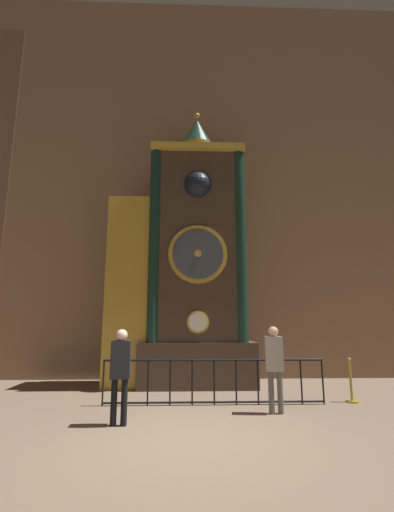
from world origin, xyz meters
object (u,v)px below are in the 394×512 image
at_px(visitor_near, 120,367).
at_px(stanchion_post, 351,388).
at_px(clock_tower, 184,263).
at_px(visitor_far, 274,360).

height_order(visitor_near, stanchion_post, visitor_near).
height_order(clock_tower, visitor_near, clock_tower).
distance_m(visitor_near, stanchion_post, 5.21).
height_order(visitor_near, visitor_far, visitor_far).
bearing_deg(visitor_far, visitor_near, -160.11).
bearing_deg(stanchion_post, visitor_near, -161.94).
bearing_deg(clock_tower, stanchion_post, -28.69).
height_order(clock_tower, stanchion_post, clock_tower).
relative_size(clock_tower, stanchion_post, 8.80).
relative_size(visitor_near, visitor_far, 0.98).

